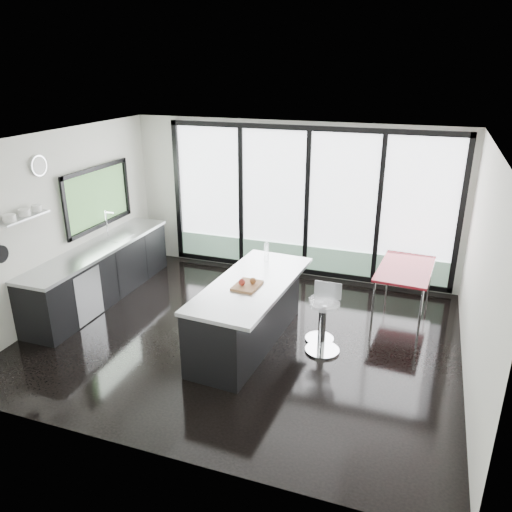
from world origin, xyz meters
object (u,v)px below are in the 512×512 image
at_px(island, 247,312).
at_px(red_table, 403,289).
at_px(bar_stool_near, 323,327).
at_px(bar_stool_far, 320,319).

relative_size(island, red_table, 1.74).
xyz_separation_m(bar_stool_near, bar_stool_far, (-0.10, 0.29, -0.05)).
distance_m(island, bar_stool_near, 1.07).
distance_m(island, red_table, 2.66).
relative_size(island, bar_stool_far, 3.67).
xyz_separation_m(island, red_table, (1.99, 1.76, -0.12)).
height_order(island, bar_stool_near, island).
bearing_deg(red_table, bar_stool_near, -119.57).
bearing_deg(island, bar_stool_near, 6.75).
bearing_deg(island, red_table, 41.53).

